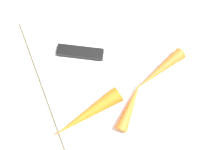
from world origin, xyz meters
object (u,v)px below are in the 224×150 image
cutting_board (112,76)px  knife (87,53)px  carrot_longest (87,114)px  carrot_medium (159,71)px  carrot_shortest (131,105)px

cutting_board → knife: knife is taller
knife → carrot_longest: (0.11, -0.04, 0.01)m
carrot_medium → carrot_longest: (0.02, -0.15, 0.00)m
carrot_shortest → carrot_longest: size_ratio=0.74×
knife → carrot_medium: size_ratio=1.62×
cutting_board → carrot_longest: carrot_longest is taller
cutting_board → carrot_medium: bearing=70.3°
cutting_board → carrot_longest: (0.05, -0.07, 0.02)m
cutting_board → carrot_medium: carrot_medium is taller
cutting_board → knife: 0.07m
knife → carrot_shortest: 0.13m
cutting_board → carrot_longest: 0.09m
carrot_medium → carrot_longest: size_ratio=0.83×
cutting_board → carrot_shortest: carrot_shortest is taller
cutting_board → knife: bearing=-154.1°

